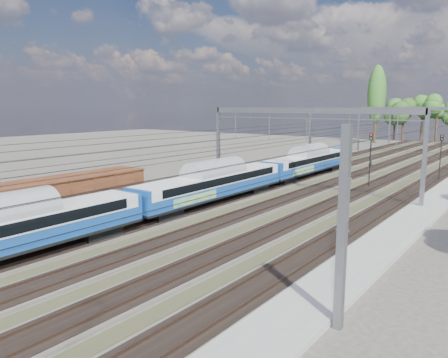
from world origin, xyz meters
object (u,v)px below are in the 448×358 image
Objects in this scene: freight_boxcar at (60,199)px; signal_far at (441,152)px; worker at (370,162)px; emu_train at (211,180)px; signal_near at (370,154)px.

signal_far is at bearing 64.75° from freight_boxcar.
worker is at bearing 168.69° from signal_far.
emu_train is 10.57× the size of signal_far.
worker is at bearing 83.42° from emu_train.
signal_near is (8.84, 17.55, 1.44)m from emu_train.
worker is at bearing 115.54° from signal_near.
emu_train is at bearing -172.54° from worker.
signal_far is (18.80, 39.85, 1.33)m from freight_boxcar.
worker is 0.33× the size of signal_far.
signal_far reaches higher than worker.
signal_near reaches higher than worker.
signal_far reaches higher than freight_boxcar.
signal_far is at bearing -106.31° from worker.
signal_far reaches higher than emu_train.
worker is 16.74m from signal_near.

